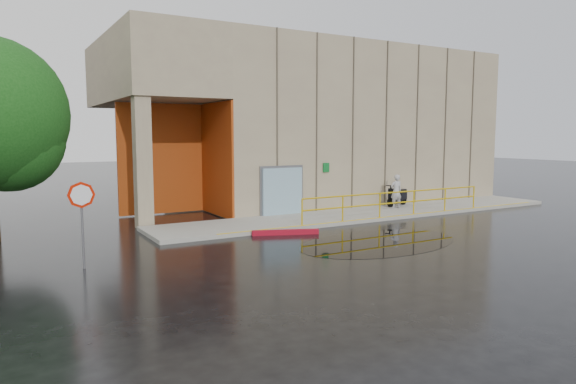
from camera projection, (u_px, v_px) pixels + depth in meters
The scene contains 9 objects.
ground at pixel (365, 243), 16.99m from camera, with size 120.00×120.00×0.00m, color black.
sidewalk at pixel (372, 213), 22.85m from camera, with size 20.00×3.00×0.15m, color #99978B.
building at pixel (314, 123), 28.52m from camera, with size 20.00×10.17×8.00m.
guardrail at pixel (397, 203), 21.75m from camera, with size 9.56×0.06×1.03m.
person at pixel (396, 191), 23.97m from camera, with size 0.58×0.38×1.58m, color #A3A3A7.
scooter at pixel (398, 191), 24.77m from camera, with size 1.65×0.93×1.25m.
stop_sign at pixel (82, 205), 13.49m from camera, with size 0.70×0.10×2.33m.
red_curb at pixel (286, 232), 18.34m from camera, with size 2.40×0.18×0.18m, color maroon.
puddle at pixel (379, 242), 17.02m from camera, with size 6.12×3.76×0.01m, color black.
Camera 1 is at (-10.58, -13.17, 3.53)m, focal length 32.00 mm.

